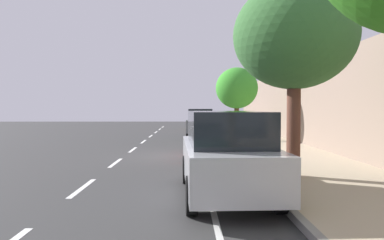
# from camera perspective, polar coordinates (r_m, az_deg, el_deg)

# --- Properties ---
(ground) EXTENTS (76.69, 76.69, 0.00)m
(ground) POSITION_cam_1_polar(r_m,az_deg,el_deg) (15.39, -1.56, -5.77)
(ground) COLOR #333333
(sidewalk) EXTENTS (4.06, 47.93, 0.15)m
(sidewalk) POSITION_cam_1_polar(r_m,az_deg,el_deg) (15.91, 14.30, -5.30)
(sidewalk) COLOR tan
(sidewalk) RESTS_ON ground
(curb_edge) EXTENTS (0.16, 47.93, 0.15)m
(curb_edge) POSITION_cam_1_polar(r_m,az_deg,el_deg) (15.51, 6.72, -5.44)
(curb_edge) COLOR gray
(curb_edge) RESTS_ON ground
(lane_stripe_centre) EXTENTS (0.14, 48.40, 0.01)m
(lane_stripe_centre) POSITION_cam_1_polar(r_m,az_deg,el_deg) (15.86, -10.59, -5.56)
(lane_stripe_centre) COLOR white
(lane_stripe_centre) RESTS_ON ground
(lane_stripe_bike_edge) EXTENTS (0.12, 47.93, 0.01)m
(lane_stripe_bike_edge) POSITION_cam_1_polar(r_m,az_deg,el_deg) (15.40, 1.26, -5.76)
(lane_stripe_bike_edge) COLOR white
(lane_stripe_bike_edge) RESTS_ON ground
(building_facade) EXTENTS (0.50, 47.93, 4.43)m
(building_facade) POSITION_cam_1_polar(r_m,az_deg,el_deg) (16.53, 22.02, 2.32)
(building_facade) COLOR #816E5F
(building_facade) RESTS_ON ground
(parked_suv_silver_second) EXTENTS (2.10, 4.77, 1.99)m
(parked_suv_silver_second) POSITION_cam_1_polar(r_m,az_deg,el_deg) (8.43, 5.44, -5.18)
(parked_suv_silver_second) COLOR #B7BABF
(parked_suv_silver_second) RESTS_ON ground
(parked_sedan_red_mid) EXTENTS (1.94, 4.45, 1.52)m
(parked_sedan_red_mid) POSITION_cam_1_polar(r_m,az_deg,el_deg) (15.30, 2.88, -2.99)
(parked_sedan_red_mid) COLOR maroon
(parked_sedan_red_mid) RESTS_ON ground
(parked_suv_grey_far) EXTENTS (2.18, 4.80, 1.99)m
(parked_suv_grey_far) POSITION_cam_1_polar(r_m,az_deg,el_deg) (26.27, 1.43, -0.32)
(parked_suv_grey_far) COLOR slate
(parked_suv_grey_far) RESTS_ON ground
(parked_sedan_tan_farthest) EXTENTS (2.02, 4.49, 1.52)m
(parked_sedan_tan_farthest) POSITION_cam_1_polar(r_m,az_deg,el_deg) (34.69, 1.03, -0.21)
(parked_sedan_tan_farthest) COLOR tan
(parked_sedan_tan_farthest) RESTS_ON ground
(bicycle_at_curb) EXTENTS (1.61, 0.82, 0.78)m
(bicycle_at_curb) POSITION_cam_1_polar(r_m,az_deg,el_deg) (21.31, 3.43, -2.57)
(bicycle_at_curb) COLOR black
(bicycle_at_curb) RESTS_ON ground
(cyclist_with_backpack) EXTENTS (0.53, 0.55, 1.62)m
(cyclist_with_backpack) POSITION_cam_1_polar(r_m,az_deg,el_deg) (20.86, 4.13, -1.04)
(cyclist_with_backpack) COLOR #C6B284
(cyclist_with_backpack) RESTS_ON ground
(street_tree_far_end) EXTENTS (3.38, 3.38, 5.40)m
(street_tree_far_end) POSITION_cam_1_polar(r_m,az_deg,el_deg) (10.51, 16.03, 12.68)
(street_tree_far_end) COLOR brown
(street_tree_far_end) RESTS_ON sidewalk
(street_tree_corner) EXTENTS (2.53, 2.53, 4.35)m
(street_tree_corner) POSITION_cam_1_polar(r_m,az_deg,el_deg) (21.77, 7.16, 5.02)
(street_tree_corner) COLOR #4B351E
(street_tree_corner) RESTS_ON sidewalk
(pedestrian_on_phone) EXTENTS (0.60, 0.32, 1.58)m
(pedestrian_on_phone) POSITION_cam_1_polar(r_m,az_deg,el_deg) (25.18, 10.19, -0.41)
(pedestrian_on_phone) COLOR black
(pedestrian_on_phone) RESTS_ON sidewalk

